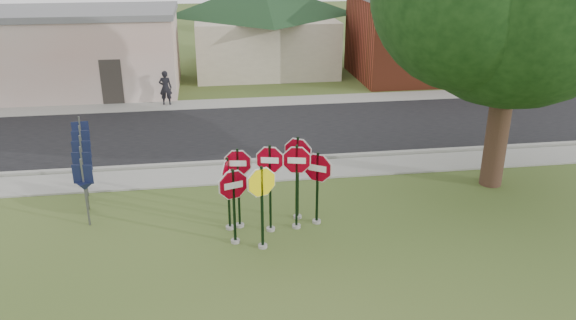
{
  "coord_description": "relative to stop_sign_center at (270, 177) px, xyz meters",
  "views": [
    {
      "loc": [
        -1.55,
        -12.17,
        7.52
      ],
      "look_at": [
        0.57,
        2.0,
        1.84
      ],
      "focal_mm": 35.0,
      "sensor_mm": 36.0,
      "label": 1
    }
  ],
  "objects": [
    {
      "name": "route_sign_row",
      "position": [
        -5.4,
        3.06,
        -0.39
      ],
      "size": [
        1.43,
        4.63,
        2.0
      ],
      "color": "#59595E",
      "rests_on": "ground"
    },
    {
      "name": "stop_sign_yellow",
      "position": [
        -0.32,
        -0.89,
        -0.15
      ],
      "size": [
        1.02,
        0.39,
        2.4
      ],
      "color": "gray",
      "rests_on": "ground"
    },
    {
      "name": "sidewalk_near",
      "position": [
        -0.0,
        4.06,
        -1.58
      ],
      "size": [
        60.0,
        1.6,
        0.06
      ],
      "primitive_type": "cube",
      "color": "gray",
      "rests_on": "ground"
    },
    {
      "name": "building_house",
      "position": [
        2.0,
        20.56,
        2.04
      ],
      "size": [
        11.6,
        11.6,
        6.2
      ],
      "color": "beige",
      "rests_on": "ground"
    },
    {
      "name": "building_stucco",
      "position": [
        -9.0,
        16.55,
        0.54
      ],
      "size": [
        12.2,
        6.2,
        4.2
      ],
      "color": "beige",
      "rests_on": "ground"
    },
    {
      "name": "stop_sign_far_left",
      "position": [
        -1.11,
        0.26,
        -0.25
      ],
      "size": [
        0.45,
        1.06,
        2.24
      ],
      "color": "gray",
      "rests_on": "ground"
    },
    {
      "name": "building_brick",
      "position": [
        12.0,
        17.05,
        0.8
      ],
      "size": [
        10.2,
        6.2,
        4.75
      ],
      "color": "maroon",
      "rests_on": "ground"
    },
    {
      "name": "pedestrian",
      "position": [
        -3.47,
        13.03,
        -0.73
      ],
      "size": [
        0.62,
        0.43,
        1.65
      ],
      "primitive_type": "imported",
      "rotation": [
        0.0,
        0.0,
        3.08
      ],
      "color": "black",
      "rests_on": "sidewalk_far"
    },
    {
      "name": "sidewalk_far",
      "position": [
        -0.0,
        12.86,
        -1.58
      ],
      "size": [
        60.0,
        1.6,
        0.06
      ],
      "primitive_type": "cube",
      "color": "gray",
      "rests_on": "ground"
    },
    {
      "name": "stop_sign_back_left",
      "position": [
        -0.83,
        0.34,
        -0.13
      ],
      "size": [
        1.01,
        0.24,
        2.43
      ],
      "color": "gray",
      "rests_on": "ground"
    },
    {
      "name": "stop_sign_far_right",
      "position": [
        1.34,
        0.25,
        -0.25
      ],
      "size": [
        0.95,
        0.64,
        2.25
      ],
      "color": "gray",
      "rests_on": "ground"
    },
    {
      "name": "stop_sign_right",
      "position": [
        0.73,
        0.05,
        -0.03
      ],
      "size": [
        1.03,
        0.26,
        2.55
      ],
      "color": "gray",
      "rests_on": "ground"
    },
    {
      "name": "curb",
      "position": [
        -0.0,
        5.06,
        -1.54
      ],
      "size": [
        60.0,
        0.2,
        0.14
      ],
      "primitive_type": "cube",
      "color": "gray",
      "rests_on": "ground"
    },
    {
      "name": "stop_sign_center",
      "position": [
        0.0,
        0.0,
        0.0
      ],
      "size": [
        1.0,
        0.27,
        2.6
      ],
      "color": "gray",
      "rests_on": "ground"
    },
    {
      "name": "stop_sign_back_right",
      "position": [
        0.85,
        0.61,
        0.01
      ],
      "size": [
        0.96,
        0.61,
        2.59
      ],
      "color": "gray",
      "rests_on": "ground"
    },
    {
      "name": "ground",
      "position": [
        -0.0,
        -1.44,
        -1.61
      ],
      "size": [
        120.0,
        120.0,
        0.0
      ],
      "primitive_type": "plane",
      "color": "#384F1D",
      "rests_on": "ground"
    },
    {
      "name": "stop_sign_left",
      "position": [
        -1.01,
        -0.52,
        -0.27
      ],
      "size": [
        1.04,
        0.36,
        2.21
      ],
      "color": "gray",
      "rests_on": "ground"
    },
    {
      "name": "road",
      "position": [
        -0.0,
        8.56,
        -1.59
      ],
      "size": [
        60.0,
        7.0,
        0.04
      ],
      "primitive_type": "cube",
      "color": "black",
      "rests_on": "ground"
    }
  ]
}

